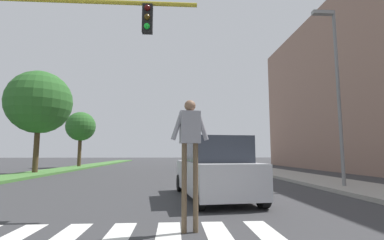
{
  "coord_description": "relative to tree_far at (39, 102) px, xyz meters",
  "views": [
    {
      "loc": [
        0.98,
        3.87,
        1.46
      ],
      "look_at": [
        1.72,
        15.25,
        2.82
      ],
      "focal_mm": 26.2,
      "sensor_mm": 36.0,
      "label": 1
    }
  ],
  "objects": [
    {
      "name": "ground_plane",
      "position": [
        8.58,
        5.88,
        -5.05
      ],
      "size": [
        140.0,
        140.0,
        0.0
      ],
      "primitive_type": "plane",
      "color": "#38383A"
    },
    {
      "name": "crosswalk",
      "position": [
        8.58,
        -15.2,
        -5.05
      ],
      "size": [
        5.85,
        2.2,
        0.01
      ],
      "color": "silver",
      "rests_on": "ground_plane"
    },
    {
      "name": "median_strip",
      "position": [
        0.2,
        3.88,
        -4.98
      ],
      "size": [
        2.49,
        64.0,
        0.15
      ],
      "primitive_type": "cube",
      "color": "#477A38",
      "rests_on": "ground_plane"
    },
    {
      "name": "tree_far",
      "position": [
        0.0,
        0.0,
        0.0
      ],
      "size": [
        4.44,
        4.44,
        7.14
      ],
      "color": "#4C3823",
      "rests_on": "median_strip"
    },
    {
      "name": "tree_distant",
      "position": [
        -0.1,
        9.36,
        -0.85
      ],
      "size": [
        2.99,
        2.99,
        5.58
      ],
      "color": "#4C3823",
      "rests_on": "median_strip"
    },
    {
      "name": "sidewalk_right",
      "position": [
        17.0,
        3.88,
        -4.98
      ],
      "size": [
        3.0,
        64.0,
        0.15
      ],
      "primitive_type": "cube",
      "color": "#9E9991",
      "rests_on": "ground_plane"
    },
    {
      "name": "street_lamp_right",
      "position": [
        16.41,
        -9.08,
        -0.46
      ],
      "size": [
        1.02,
        0.24,
        7.5
      ],
      "color": "slate",
      "rests_on": "sidewalk_right"
    },
    {
      "name": "pedestrian_performer",
      "position": [
        9.87,
        -14.88,
        -3.39
      ],
      "size": [
        0.75,
        0.29,
        2.49
      ],
      "color": "brown",
      "rests_on": "ground_plane"
    },
    {
      "name": "suv_crossing",
      "position": [
        10.9,
        -11.03,
        -4.12
      ],
      "size": [
        2.43,
        4.78,
        1.97
      ],
      "color": "#B7B7BC",
      "rests_on": "ground_plane"
    },
    {
      "name": "sedan_midblock",
      "position": [
        11.91,
        5.79,
        -4.25
      ],
      "size": [
        1.89,
        4.25,
        1.74
      ],
      "color": "navy",
      "rests_on": "ground_plane"
    }
  ]
}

